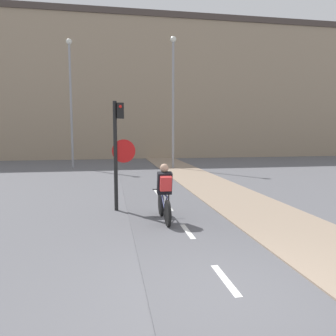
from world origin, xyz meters
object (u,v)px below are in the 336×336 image
object	(u,v)px
traffic_light_pole	(118,143)
street_lamp_sidewalk	(173,91)
street_lamp_far	(71,92)
cyclist_near	(164,194)

from	to	relation	value
traffic_light_pole	street_lamp_sidewalk	world-z (taller)	street_lamp_sidewalk
traffic_light_pole	street_lamp_far	bearing A→B (deg)	102.11
street_lamp_far	street_lamp_sidewalk	size ratio (longest dim) A/B	1.00
traffic_light_pole	street_lamp_far	world-z (taller)	street_lamp_far
cyclist_near	street_lamp_far	bearing A→B (deg)	105.33
street_lamp_far	street_lamp_sidewalk	distance (m)	6.39
street_lamp_far	street_lamp_sidewalk	world-z (taller)	street_lamp_sidewalk
traffic_light_pole	street_lamp_far	xyz separation A→B (m)	(-2.57, 11.98, 2.81)
traffic_light_pole	street_lamp_sidewalk	size ratio (longest dim) A/B	0.40
street_lamp_far	cyclist_near	bearing A→B (deg)	-74.67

